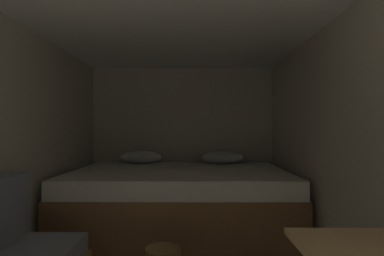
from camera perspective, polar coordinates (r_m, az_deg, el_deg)
name	(u,v)px	position (r m, az deg, el deg)	size (l,w,h in m)	color
wall_back	(182,138)	(4.68, -1.71, -1.78)	(2.70, 0.05, 2.04)	beige
wall_right	(362,148)	(2.49, 27.96, -3.19)	(0.05, 4.88, 2.04)	beige
bed	(180,198)	(3.84, -2.22, -12.30)	(2.48, 1.72, 0.85)	brown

